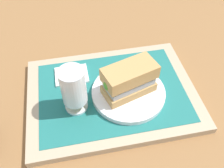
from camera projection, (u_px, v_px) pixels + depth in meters
name	position (u px, v px, depth m)	size (l,w,h in m)	color
ground_plane	(112.00, 96.00, 0.68)	(3.00, 3.00, 0.00)	olive
tray	(112.00, 94.00, 0.67)	(0.44, 0.32, 0.02)	tan
placemat	(112.00, 91.00, 0.66)	(0.38, 0.27, 0.00)	#1E6B66
plate	(128.00, 93.00, 0.65)	(0.19, 0.19, 0.01)	white
sandwich	(128.00, 80.00, 0.61)	(0.14, 0.10, 0.08)	tan
beer_glass	(74.00, 89.00, 0.58)	(0.06, 0.06, 0.12)	silver
napkin_folded	(72.00, 75.00, 0.70)	(0.09, 0.07, 0.01)	white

